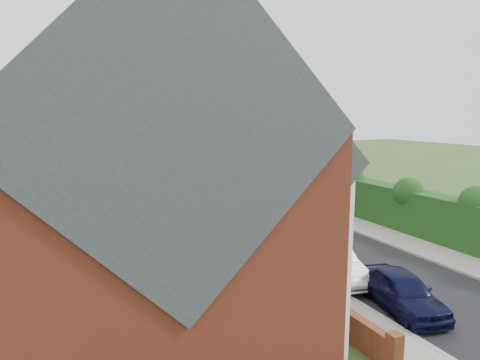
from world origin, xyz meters
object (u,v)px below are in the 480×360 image
object	(u,v)px
car_navy	(402,291)
horse	(218,186)
car_silver_a	(328,260)
car_black	(146,160)
car_beige	(161,173)
lamppost	(340,170)
car_grey	(151,168)
car_white	(231,206)
car_green	(210,191)
car_red	(175,179)
horse_cart	(209,177)
car_silver_b	(291,228)

from	to	relation	value
car_navy	horse	bearing A→B (deg)	98.58
car_silver_a	car_black	world-z (taller)	car_silver_a
car_navy	car_beige	distance (m)	32.58
car_silver_a	car_beige	world-z (taller)	car_silver_a
horse	car_beige	bearing A→B (deg)	-66.70
car_navy	car_black	distance (m)	44.82
lamppost	car_silver_a	xyz separation A→B (m)	(-6.40, -7.78, -2.53)
car_grey	car_black	bearing A→B (deg)	87.98
car_white	car_beige	world-z (taller)	car_beige
horse	car_green	bearing A→B (deg)	57.79
car_silver_a	car_white	distance (m)	11.86
car_green	horse	distance (m)	1.63
car_white	car_red	world-z (taller)	car_red
car_navy	car_red	world-z (taller)	car_navy
car_silver_a	car_black	size ratio (longest dim) A/B	1.07
car_silver_a	horse_cart	world-z (taller)	horse_cart
horse_cart	car_white	bearing A→B (deg)	-100.30
car_green	horse_cart	xyz separation A→B (m)	(1.12, 3.37, 0.61)
car_red	car_navy	bearing A→B (deg)	-98.40
car_red	car_white	bearing A→B (deg)	-97.94
car_beige	car_grey	bearing A→B (deg)	89.90
car_grey	horse_cart	world-z (taller)	horse_cart
car_silver_b	horse_cart	size ratio (longest dim) A/B	1.56
horse	car_white	bearing A→B (deg)	87.83
car_silver_a	car_green	world-z (taller)	car_silver_a
car_grey	car_silver_b	bearing A→B (deg)	-81.71
car_green	car_grey	size ratio (longest dim) A/B	0.94
car_silver_a	horse	xyz separation A→B (m)	(2.22, 18.54, 0.09)
car_silver_a	horse	size ratio (longest dim) A/B	2.29
car_beige	car_black	xyz separation A→B (m)	(1.01, 12.23, -0.02)
car_silver_b	horse_cart	xyz separation A→B (m)	(0.93, 15.57, 0.62)
car_white	horse_cart	size ratio (longest dim) A/B	1.38
car_red	car_grey	size ratio (longest dim) A/B	0.92
car_white	car_grey	bearing A→B (deg)	84.95
car_grey	car_green	bearing A→B (deg)	-80.47
car_silver_b	car_beige	size ratio (longest dim) A/B	0.90
car_white	horse_cart	world-z (taller)	horse_cart
car_navy	car_black	world-z (taller)	car_black
lamppost	car_grey	size ratio (longest dim) A/B	1.16
car_grey	car_black	distance (m)	7.51
car_silver_b	car_grey	bearing A→B (deg)	105.69
car_white	horse	size ratio (longest dim) A/B	2.17
car_navy	car_green	size ratio (longest dim) A/B	0.96
car_silver_a	horse	world-z (taller)	horse
car_silver_b	car_black	world-z (taller)	car_black
car_navy	horse_cart	world-z (taller)	horse_cart
car_navy	car_green	distance (m)	20.88
car_beige	car_green	bearing A→B (deg)	-84.71
car_silver_a	car_grey	world-z (taller)	car_silver_a
car_white	car_grey	distance (m)	22.05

